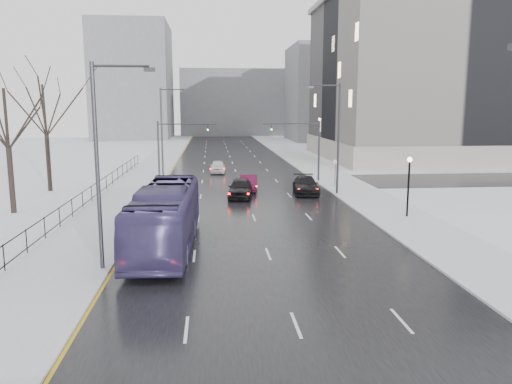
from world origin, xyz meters
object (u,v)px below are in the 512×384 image
object	(u,v)px
sedan_right_far	(306,185)
sedan_right_near	(248,183)
lamppost_r_mid	(409,178)
sedan_center_far	(218,167)
tree_park_e	(51,192)
streetlight_l_far	(164,128)
mast_signal_right	(309,144)
mast_signal_left	(169,145)
streetlight_r_mid	(336,133)
no_uturn_sign	(335,165)
sedan_center_near	(240,188)
tree_park_d	(14,214)
bus	(166,217)
streetlight_l_near	(102,157)

from	to	relation	value
sedan_right_far	sedan_right_near	bearing A→B (deg)	163.34
lamppost_r_mid	sedan_center_far	xyz separation A→B (m)	(-13.23, 26.20, -2.15)
tree_park_e	sedan_right_near	distance (m)	18.75
streetlight_l_far	mast_signal_right	size ratio (longest dim) A/B	1.54
mast_signal_left	sedan_right_far	xyz separation A→B (m)	(12.97, -7.25, -3.29)
streetlight_r_mid	no_uturn_sign	distance (m)	5.30
mast_signal_left	sedan_center_near	xyz separation A→B (m)	(6.83, -8.80, -3.21)
tree_park_d	mast_signal_left	world-z (taller)	mast_signal_left
mast_signal_left	sedan_right_near	xyz separation A→B (m)	(7.83, -5.19, -3.32)
tree_park_d	bus	xyz separation A→B (m)	(12.17, -10.15, 1.81)
tree_park_e	streetlight_l_near	xyz separation A→B (m)	(10.03, -24.00, 5.62)
no_uturn_sign	sedan_center_far	distance (m)	16.79
sedan_center_far	bus	bearing A→B (deg)	-93.81
mast_signal_left	streetlight_l_near	bearing A→B (deg)	-91.72
streetlight_l_near	no_uturn_sign	bearing A→B (deg)	54.11
tree_park_e	sedan_center_near	world-z (taller)	tree_park_e
bus	sedan_right_far	xyz separation A→B (m)	(11.27, 16.90, -0.99)
tree_park_d	streetlight_l_far	bearing A→B (deg)	61.85
streetlight_l_near	sedan_right_near	world-z (taller)	streetlight_l_near
mast_signal_left	bus	distance (m)	24.32
tree_park_d	sedan_right_near	size ratio (longest dim) A/B	2.75
sedan_center_near	sedan_center_far	size ratio (longest dim) A/B	1.13
mast_signal_left	sedan_center_far	bearing A→B (deg)	58.14
tree_park_e	bus	distance (m)	23.82
streetlight_l_far	sedan_center_far	world-z (taller)	streetlight_l_far
no_uturn_sign	sedan_right_near	world-z (taller)	no_uturn_sign
tree_park_e	mast_signal_left	bearing A→B (deg)	20.19
tree_park_e	streetlight_l_far	distance (m)	14.01
sedan_center_near	tree_park_e	bearing A→B (deg)	171.47
streetlight_r_mid	streetlight_l_near	size ratio (longest dim) A/B	1.00
lamppost_r_mid	sedan_center_far	distance (m)	29.43
lamppost_r_mid	streetlight_r_mid	bearing A→B (deg)	105.82
tree_park_e	mast_signal_left	world-z (taller)	tree_park_e
lamppost_r_mid	mast_signal_left	world-z (taller)	mast_signal_left
streetlight_l_far	lamppost_r_mid	distance (m)	29.30
tree_park_e	sedan_right_near	xyz separation A→B (m)	(18.70, -1.20, 0.79)
tree_park_d	streetlight_l_far	size ratio (longest dim) A/B	1.25
no_uturn_sign	tree_park_e	bearing A→B (deg)	180.00
sedan_center_near	sedan_center_far	xyz separation A→B (m)	(-1.73, 17.00, -0.10)
sedan_center_near	sedan_right_far	world-z (taller)	sedan_center_near
streetlight_l_near	no_uturn_sign	size ratio (longest dim) A/B	3.70
streetlight_l_far	sedan_right_far	distance (m)	18.44
streetlight_l_near	streetlight_l_far	distance (m)	32.00
streetlight_l_far	sedan_center_near	size ratio (longest dim) A/B	2.00
mast_signal_left	no_uturn_sign	world-z (taller)	mast_signal_left
streetlight_l_near	mast_signal_left	bearing A→B (deg)	88.28
tree_park_e	mast_signal_right	xyz separation A→B (m)	(25.53, 4.00, 4.11)
mast_signal_right	sedan_center_far	size ratio (longest dim) A/B	1.47
streetlight_l_far	lamppost_r_mid	bearing A→B (deg)	-48.94
streetlight_r_mid	streetlight_l_near	xyz separation A→B (m)	(-16.33, -20.00, 0.00)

